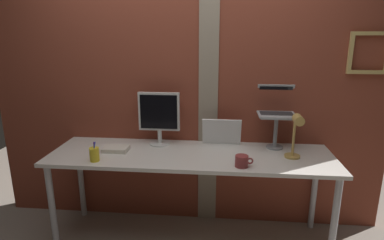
# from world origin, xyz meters

# --- Properties ---
(ground_plane) EXTENTS (6.00, 6.00, 0.00)m
(ground_plane) POSITION_xyz_m (0.00, 0.00, 0.00)
(ground_plane) COLOR gray
(brick_wall_back) EXTENTS (3.45, 0.16, 2.37)m
(brick_wall_back) POSITION_xyz_m (0.00, 0.37, 1.19)
(brick_wall_back) COLOR brown
(brick_wall_back) RESTS_ON ground_plane
(desk) EXTENTS (2.25, 0.64, 0.77)m
(desk) POSITION_xyz_m (0.08, -0.01, 0.70)
(desk) COLOR silver
(desk) RESTS_ON ground_plane
(monitor) EXTENTS (0.35, 0.18, 0.45)m
(monitor) POSITION_xyz_m (-0.21, 0.19, 1.03)
(monitor) COLOR silver
(monitor) RESTS_ON desk
(laptop_stand) EXTENTS (0.28, 0.22, 0.28)m
(laptop_stand) POSITION_xyz_m (0.76, 0.19, 0.96)
(laptop_stand) COLOR gray
(laptop_stand) RESTS_ON desk
(laptop) EXTENTS (0.30, 0.30, 0.24)m
(laptop) POSITION_xyz_m (0.76, 0.27, 1.11)
(laptop) COLOR #ADB2B7
(laptop) RESTS_ON laptop_stand
(whiteboard_panel) EXTENTS (0.33, 0.08, 0.24)m
(whiteboard_panel) POSITION_xyz_m (0.32, 0.23, 0.89)
(whiteboard_panel) COLOR white
(whiteboard_panel) RESTS_ON desk
(desk_lamp) EXTENTS (0.12, 0.20, 0.36)m
(desk_lamp) POSITION_xyz_m (0.87, -0.06, 0.99)
(desk_lamp) COLOR tan
(desk_lamp) RESTS_ON desk
(pen_cup) EXTENTS (0.07, 0.07, 0.16)m
(pen_cup) POSITION_xyz_m (-0.62, -0.23, 0.82)
(pen_cup) COLOR yellow
(pen_cup) RESTS_ON desk
(coffee_mug) EXTENTS (0.13, 0.09, 0.08)m
(coffee_mug) POSITION_xyz_m (0.47, -0.23, 0.81)
(coffee_mug) COLOR maroon
(coffee_mug) RESTS_ON desk
(paper_clutter_stack) EXTENTS (0.20, 0.14, 0.03)m
(paper_clutter_stack) POSITION_xyz_m (-0.53, -0.01, 0.79)
(paper_clutter_stack) COLOR silver
(paper_clutter_stack) RESTS_ON desk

